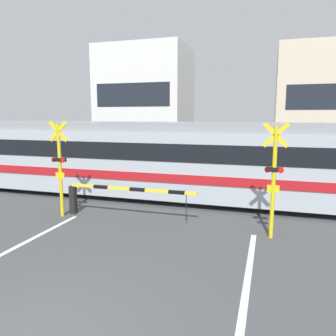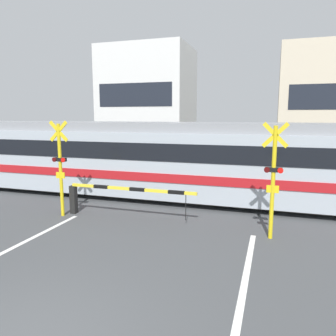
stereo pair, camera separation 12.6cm
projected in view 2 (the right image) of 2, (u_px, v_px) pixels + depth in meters
name	position (u px, v px, depth m)	size (l,w,h in m)	color
rail_track_near	(180.00, 202.00, 12.53)	(50.00, 0.10, 0.08)	#5B564C
rail_track_far	(190.00, 194.00, 13.88)	(50.00, 0.10, 0.08)	#5B564C
commuter_train	(82.00, 154.00, 14.40)	(21.41, 2.99, 3.05)	#ADB7C1
crossing_barrier_near	(107.00, 194.00, 10.74)	(4.41, 0.20, 1.05)	black
crossing_barrier_far	(239.00, 171.00, 15.13)	(4.41, 0.20, 1.05)	black
crossing_signal_left	(60.00, 164.00, 10.70)	(0.68, 0.15, 3.16)	yellow
crossing_signal_right	(273.00, 176.00, 8.68)	(0.68, 0.15, 3.16)	yellow
pedestrian	(196.00, 156.00, 19.70)	(0.38, 0.22, 1.55)	#23232D
building_left_of_street	(148.00, 102.00, 27.84)	(7.19, 5.67, 8.91)	white
building_right_of_street	(334.00, 104.00, 23.54)	(7.57, 5.67, 8.23)	beige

